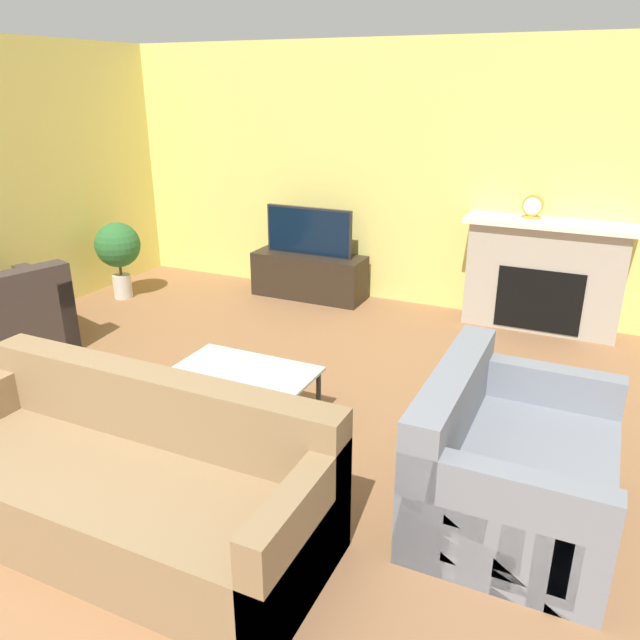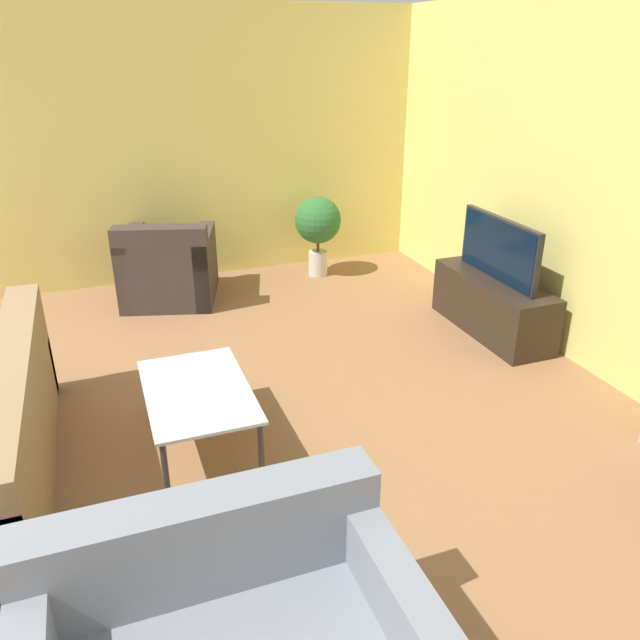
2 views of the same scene
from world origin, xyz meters
The scene contains 10 objects.
wall_back centered at (0.00, 5.13, 1.35)m, with size 8.81×0.06×2.70m.
fireplace centered at (1.90, 4.91, 0.56)m, with size 1.55×0.44×1.07m.
tv_stand centered at (-0.57, 4.80, 0.25)m, with size 1.27×0.43×0.49m.
tv centered at (-0.57, 4.80, 0.75)m, with size 1.00×0.06×0.53m.
couch_sectional centered at (0.29, 0.85, 0.29)m, with size 2.25×0.89×0.82m.
couch_loveseat centered at (2.09, 1.88, 0.29)m, with size 0.99×1.36×0.82m.
armchair_by_window centered at (-2.29, 2.27, 0.30)m, with size 1.08×1.06×0.82m.
coffee_table centered at (0.23, 2.11, 0.36)m, with size 0.99×0.62×0.40m.
potted_plant centered at (-2.46, 3.88, 0.57)m, with size 0.49×0.49×0.85m.
mantel_clock centered at (1.72, 4.91, 1.19)m, with size 0.19×0.07×0.22m.
Camera 1 is at (2.39, -1.22, 2.29)m, focal length 35.00 mm.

